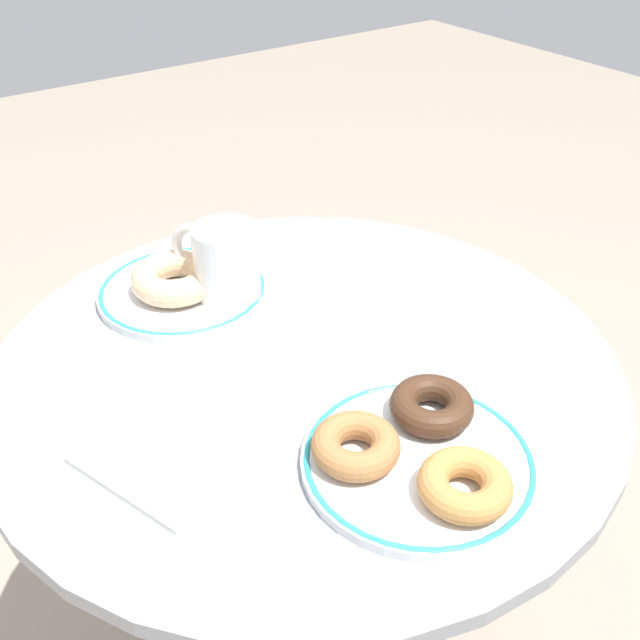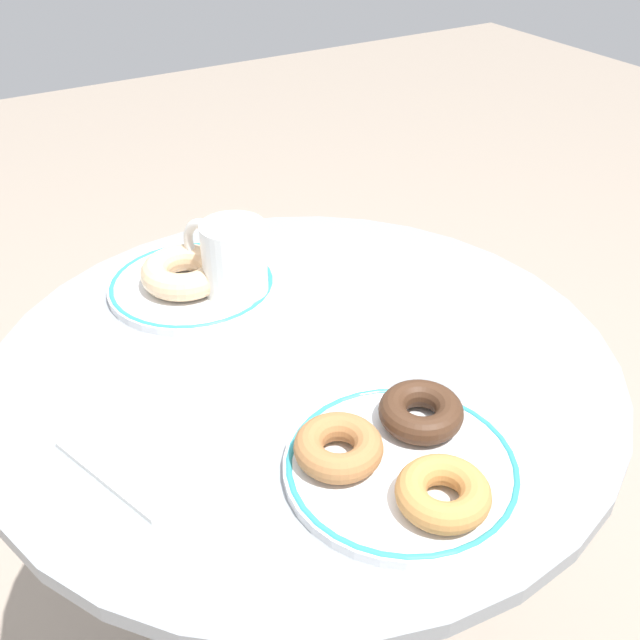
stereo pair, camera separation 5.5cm
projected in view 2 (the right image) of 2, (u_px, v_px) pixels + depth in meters
name	position (u px, v px, depth m)	size (l,w,h in m)	color
cafe_table	(306.00, 515.00, 0.96)	(0.69, 0.69, 0.72)	gray
plate_left	(192.00, 284.00, 0.92)	(0.21, 0.21, 0.01)	white
plate_right	(401.00, 466.00, 0.67)	(0.21, 0.21, 0.01)	white
donut_glazed	(184.00, 272.00, 0.90)	(0.11, 0.11, 0.03)	#E0B789
donut_old_fashioned	(443.00, 493.00, 0.62)	(0.08, 0.08, 0.03)	#BC7F42
donut_chocolate	(421.00, 411.00, 0.70)	(0.08, 0.08, 0.03)	#422819
donut_cinnamon	(339.00, 447.00, 0.66)	(0.08, 0.08, 0.03)	#A36B3D
paper_napkin	(155.00, 445.00, 0.69)	(0.14, 0.12, 0.01)	white
coffee_mug	(232.00, 261.00, 0.89)	(0.12, 0.08, 0.10)	white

